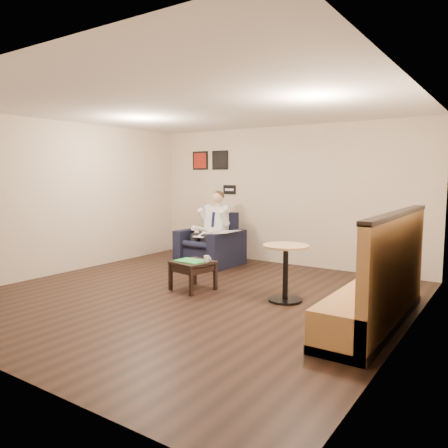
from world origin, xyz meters
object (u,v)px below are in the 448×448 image
Objects in this scene: smartphone at (203,260)px; cafe_table at (285,273)px; green_folder at (191,261)px; coffee_mug at (206,259)px; banquette at (374,269)px; side_table at (193,276)px; armchair at (210,239)px; seated_man at (206,230)px.

cafe_table reaches higher than smartphone.
smartphone is at bearing 54.78° from green_folder.
green_folder is 0.20m from smartphone.
banquette reaches higher than coffee_mug.
cafe_table is at bearing 167.77° from banquette.
side_table is 0.21× the size of banquette.
smartphone is at bearing 61.39° from side_table.
armchair is 2.04m from side_table.
seated_man is at bearing 150.37° from cafe_table.
banquette is (2.60, -0.11, 0.17)m from coffee_mug.
cafe_table is (1.41, 0.11, -0.06)m from smartphone.
smartphone is 0.17× the size of cafe_table.
green_folder is (0.92, -1.80, -0.05)m from armchair.
green_folder is (0.92, -1.66, -0.25)m from seated_man.
side_table is at bearing -59.68° from armchair.
seated_man is 14.66× the size of coffee_mug.
banquette is 3.24× the size of cafe_table.
coffee_mug is at bearing -172.32° from cafe_table.
smartphone is 2.74m from banquette.
armchair is at bearing 118.06° from side_table.
banquette is at bearing -23.49° from armchair.
seated_man is 1.74× the size of cafe_table.
side_table is at bearing -57.61° from seated_man.
green_folder reaches higher than side_table.
green_folder is at bearing -157.56° from coffee_mug.
cafe_table is at bearing -27.37° from seated_man.
side_table is at bearing -97.35° from smartphone.
cafe_table is at bearing 7.68° from coffee_mug.
smartphone is at bearing -55.40° from armchair.
side_table is 2.84m from banquette.
banquette is (2.72, -0.18, 0.22)m from smartphone.
banquette is at bearing -2.47° from coffee_mug.
coffee_mug reaches higher than smartphone.
side_table is at bearing 179.44° from banquette.
seated_man is 1.92m from green_folder.
banquette is at bearing -0.27° from green_folder.
green_folder is 2.85m from banquette.
seated_man is at bearing 120.13° from side_table.
cafe_table is at bearing 10.13° from green_folder.
seated_man is 9.95× the size of smartphone.
banquette reaches higher than armchair.
armchair reaches higher than green_folder.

